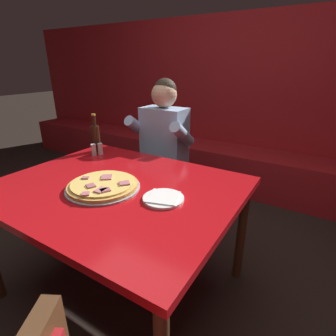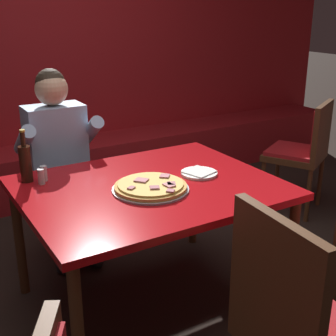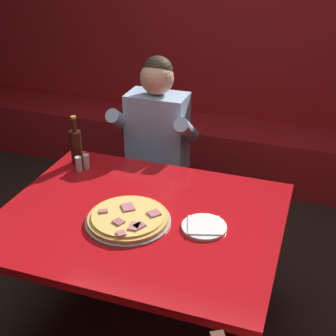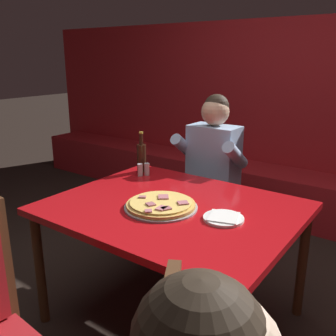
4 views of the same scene
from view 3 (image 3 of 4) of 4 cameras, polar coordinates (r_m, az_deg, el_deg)
ground_plane at (r=2.75m, az=-2.96°, el=-18.66°), size 24.00×24.00×0.00m
booth_wall_panel at (r=4.12m, az=8.20°, el=13.01°), size 6.80×0.16×1.90m
booth_bench at (r=4.08m, az=6.61°, el=2.12°), size 6.46×0.48×0.46m
main_dining_table at (r=2.31m, az=-3.37°, el=-7.15°), size 1.35×1.08×0.74m
pizza at (r=2.22m, az=-4.87°, el=-6.15°), size 0.41×0.41×0.05m
plate_white_paper at (r=2.18m, az=4.43°, el=-7.13°), size 0.21×0.21×0.02m
beer_bottle at (r=2.74m, az=-11.14°, el=2.68°), size 0.07×0.07×0.29m
shaker_oregano at (r=2.70m, az=-9.91°, el=0.71°), size 0.04×0.04×0.09m
shaker_parmesan at (r=2.68m, az=-10.82°, el=0.42°), size 0.04×0.04×0.09m
diner_seated_blue_shirt at (r=3.00m, az=-1.82°, el=2.44°), size 0.53×0.53×1.27m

